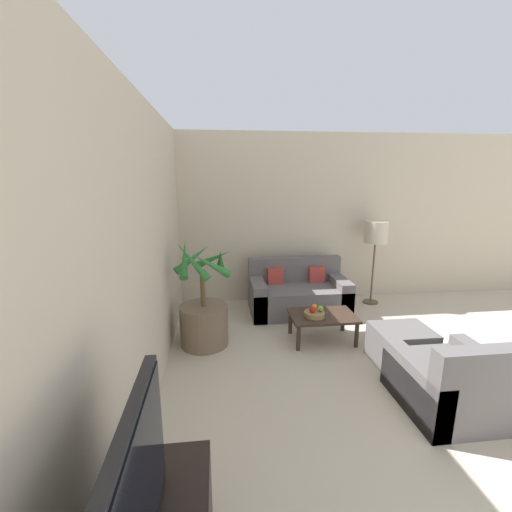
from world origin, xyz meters
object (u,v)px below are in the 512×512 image
object	(u,v)px
fruit_bowl	(314,314)
armchair	(453,384)
apple_red	(312,310)
orange_fruit	(314,307)
coffee_table	(323,318)
floor_lamp	(376,235)
sofa_loveseat	(298,294)
potted_palm	(204,315)
ottoman	(401,345)
apple_green	(320,309)

from	to	relation	value
fruit_bowl	armchair	bearing A→B (deg)	-57.62
apple_red	fruit_bowl	bearing A→B (deg)	24.67
orange_fruit	coffee_table	bearing A→B (deg)	-15.59
floor_lamp	apple_red	size ratio (longest dim) A/B	17.25
sofa_loveseat	orange_fruit	xyz separation A→B (m)	(-0.02, -0.93, 0.17)
potted_palm	floor_lamp	distance (m)	2.98
coffee_table	armchair	bearing A→B (deg)	-61.97
sofa_loveseat	ottoman	bearing A→B (deg)	-62.89
fruit_bowl	potted_palm	bearing A→B (deg)	175.59
fruit_bowl	apple_red	distance (m)	0.08
sofa_loveseat	coffee_table	bearing A→B (deg)	-84.72
ottoman	sofa_loveseat	bearing A→B (deg)	117.11
fruit_bowl	apple_green	size ratio (longest dim) A/B	3.39
orange_fruit	armchair	size ratio (longest dim) A/B	0.09
apple_green	floor_lamp	bearing A→B (deg)	44.33
orange_fruit	ottoman	distance (m)	1.07
floor_lamp	potted_palm	bearing A→B (deg)	-157.45
potted_palm	armchair	distance (m)	2.68
fruit_bowl	sofa_loveseat	bearing A→B (deg)	88.25
fruit_bowl	ottoman	size ratio (longest dim) A/B	0.41
floor_lamp	coffee_table	xyz separation A→B (m)	(-1.19, -1.17, -0.83)
potted_palm	orange_fruit	distance (m)	1.37
armchair	floor_lamp	bearing A→B (deg)	80.38
sofa_loveseat	fruit_bowl	distance (m)	1.00
apple_red	coffee_table	bearing A→B (deg)	19.70
armchair	coffee_table	bearing A→B (deg)	118.03
coffee_table	armchair	xyz separation A→B (m)	(0.75, -1.41, -0.05)
sofa_loveseat	apple_red	xyz separation A→B (m)	(-0.06, -1.01, 0.17)
potted_palm	apple_green	world-z (taller)	potted_palm
potted_palm	ottoman	size ratio (longest dim) A/B	2.16
sofa_loveseat	ottoman	xyz separation A→B (m)	(0.80, -1.57, -0.07)
apple_red	floor_lamp	bearing A→B (deg)	42.42
potted_palm	coffee_table	bearing A→B (deg)	-2.54
sofa_loveseat	apple_red	bearing A→B (deg)	-93.63
fruit_bowl	orange_fruit	distance (m)	0.10
coffee_table	apple_green	xyz separation A→B (m)	(-0.04, -0.03, 0.14)
floor_lamp	coffee_table	distance (m)	1.87
fruit_bowl	apple_red	bearing A→B (deg)	-155.33
armchair	apple_red	bearing A→B (deg)	123.66
apple_green	orange_fruit	xyz separation A→B (m)	(-0.06, 0.06, 0.00)
apple_green	potted_palm	bearing A→B (deg)	176.05
potted_palm	armchair	xyz separation A→B (m)	(2.23, -1.48, -0.14)
sofa_loveseat	orange_fruit	distance (m)	0.94
coffee_table	fruit_bowl	size ratio (longest dim) A/B	3.18
orange_fruit	armchair	bearing A→B (deg)	-59.26
potted_palm	apple_red	bearing A→B (deg)	-5.18
fruit_bowl	orange_fruit	size ratio (longest dim) A/B	3.39
apple_green	armchair	distance (m)	1.61
fruit_bowl	orange_fruit	world-z (taller)	orange_fruit
orange_fruit	potted_palm	bearing A→B (deg)	178.49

